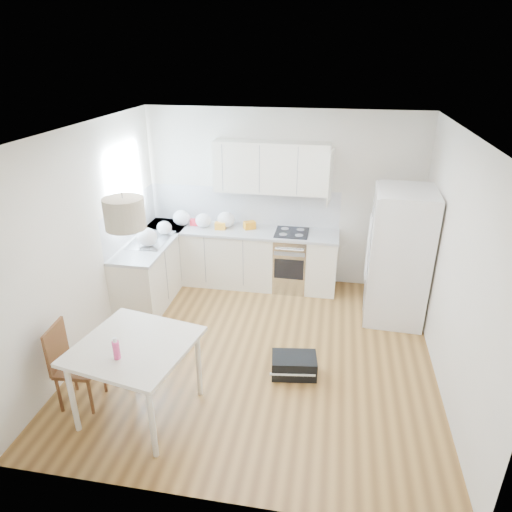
{
  "coord_description": "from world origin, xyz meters",
  "views": [
    {
      "loc": [
        0.78,
        -4.63,
        3.46
      ],
      "look_at": [
        -0.11,
        0.4,
        1.14
      ],
      "focal_mm": 32.0,
      "sensor_mm": 36.0,
      "label": 1
    }
  ],
  "objects_px": {
    "refrigerator": "(400,256)",
    "dining_chair": "(78,366)",
    "gym_bag": "(294,365)",
    "dining_table": "(135,352)"
  },
  "relations": [
    {
      "from": "refrigerator",
      "to": "dining_chair",
      "type": "height_order",
      "value": "refrigerator"
    },
    {
      "from": "refrigerator",
      "to": "dining_chair",
      "type": "distance_m",
      "value": 4.2
    },
    {
      "from": "gym_bag",
      "to": "dining_chair",
      "type": "bearing_deg",
      "value": -166.35
    },
    {
      "from": "gym_bag",
      "to": "refrigerator",
      "type": "bearing_deg",
      "value": 43.51
    },
    {
      "from": "dining_chair",
      "to": "gym_bag",
      "type": "height_order",
      "value": "dining_chair"
    },
    {
      "from": "dining_table",
      "to": "dining_chair",
      "type": "relative_size",
      "value": 1.33
    },
    {
      "from": "refrigerator",
      "to": "dining_table",
      "type": "relative_size",
      "value": 1.47
    },
    {
      "from": "refrigerator",
      "to": "gym_bag",
      "type": "xyz_separation_m",
      "value": [
        -1.25,
        -1.55,
        -0.8
      ]
    },
    {
      "from": "dining_chair",
      "to": "gym_bag",
      "type": "relative_size",
      "value": 1.82
    },
    {
      "from": "refrigerator",
      "to": "dining_chair",
      "type": "xyz_separation_m",
      "value": [
        -3.42,
        -2.4,
        -0.45
      ]
    }
  ]
}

